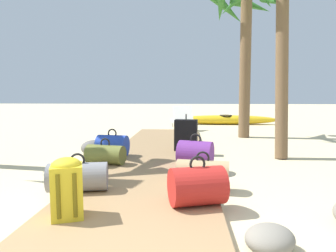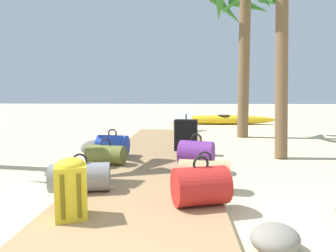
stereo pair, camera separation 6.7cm
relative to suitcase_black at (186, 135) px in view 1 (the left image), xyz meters
name	(u,v)px [view 1 (the left image)]	position (x,y,z in m)	size (l,w,h in m)	color
ground_plane	(153,169)	(-0.51, -1.13, -0.38)	(60.00, 60.00, 0.00)	beige
boardwalk	(158,156)	(-0.51, -0.37, -0.34)	(1.71, 7.65, 0.08)	#9E7A51
suitcase_black	(186,135)	(0.00, 0.00, 0.00)	(0.45, 0.28, 0.70)	black
duffel_bag_olive	(105,154)	(-1.25, -1.19, -0.15)	(0.64, 0.42, 0.41)	olive
duffel_bag_grey	(78,177)	(-1.20, -2.52, -0.14)	(0.70, 0.44, 0.43)	slate
duffel_bag_blue	(112,145)	(-1.29, -0.59, -0.11)	(0.56, 0.44, 0.48)	#2847B7
backpack_yellow	(67,186)	(-1.04, -3.23, -0.02)	(0.34, 0.33, 0.54)	gold
duffel_bag_purple	(195,154)	(0.14, -1.30, -0.10)	(0.58, 0.51, 0.50)	#6B2D84
duffel_bag_tan	(203,172)	(0.20, -2.18, -0.15)	(0.66, 0.38, 0.40)	tan
duffel_bag_red	(197,186)	(0.11, -2.86, -0.11)	(0.61, 0.51, 0.49)	red
palm_tree_far_right	(245,17)	(1.51, 2.52, 2.79)	(2.16, 2.21, 4.09)	brown
lounge_chair	(181,119)	(-0.15, 4.20, -0.05)	(0.80, 1.61, 0.78)	white
kayak	(226,120)	(1.50, 5.85, -0.20)	(3.98, 0.67, 0.36)	gold
rock_left_far	(93,147)	(-1.79, -0.10, -0.24)	(0.42, 0.49, 0.28)	slate
rock_right_mid	(270,239)	(0.62, -3.58, -0.28)	(0.35, 0.40, 0.20)	gray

